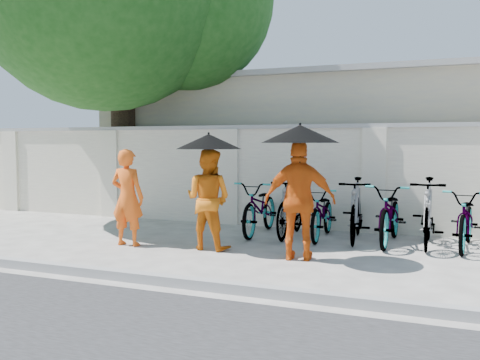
% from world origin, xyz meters
% --- Properties ---
extents(ground, '(80.00, 80.00, 0.00)m').
position_xyz_m(ground, '(0.00, 0.00, 0.00)').
color(ground, '#BCB7AF').
extents(kerb, '(40.00, 0.16, 0.12)m').
position_xyz_m(kerb, '(0.00, -1.70, 0.06)').
color(kerb, gray).
rests_on(kerb, ground).
extents(compound_wall, '(20.00, 0.30, 2.00)m').
position_xyz_m(compound_wall, '(1.00, 3.20, 1.00)').
color(compound_wall, '#EBE4C7').
rests_on(compound_wall, ground).
extents(building_behind, '(14.00, 6.00, 3.20)m').
position_xyz_m(building_behind, '(2.00, 7.00, 1.60)').
color(building_behind, '#C1B891').
rests_on(building_behind, ground).
extents(monk_left, '(0.60, 0.41, 1.61)m').
position_xyz_m(monk_left, '(-1.62, 0.25, 0.81)').
color(monk_left, '#FF5F17').
rests_on(monk_left, ground).
extents(monk_center, '(0.83, 0.67, 1.62)m').
position_xyz_m(monk_center, '(-0.23, 0.49, 0.81)').
color(monk_center, orange).
rests_on(monk_center, ground).
extents(parasol_center, '(1.04, 1.04, 0.94)m').
position_xyz_m(parasol_center, '(-0.18, 0.41, 1.74)').
color(parasol_center, black).
rests_on(parasol_center, ground).
extents(monk_right, '(1.09, 0.60, 1.76)m').
position_xyz_m(monk_right, '(1.35, 0.27, 0.88)').
color(monk_right, '#D85511').
rests_on(monk_right, ground).
extents(parasol_right, '(1.12, 1.12, 0.98)m').
position_xyz_m(parasol_right, '(1.37, 0.19, 1.84)').
color(parasol_right, black).
rests_on(parasol_right, ground).
extents(bike_0, '(0.79, 1.96, 1.01)m').
position_xyz_m(bike_0, '(0.07, 2.10, 0.50)').
color(bike_0, '#A4A4A6').
rests_on(bike_0, ground).
extents(bike_1, '(0.60, 1.85, 1.10)m').
position_xyz_m(bike_1, '(0.66, 2.07, 0.55)').
color(bike_1, '#A4A4A6').
rests_on(bike_1, ground).
extents(bike_2, '(0.72, 1.81, 0.94)m').
position_xyz_m(bike_2, '(1.25, 2.10, 0.47)').
color(bike_2, '#A4A4A6').
rests_on(bike_2, ground).
extents(bike_3, '(0.70, 1.89, 1.11)m').
position_xyz_m(bike_3, '(1.84, 2.07, 0.55)').
color(bike_3, '#A4A4A6').
rests_on(bike_3, ground).
extents(bike_4, '(0.70, 1.97, 1.03)m').
position_xyz_m(bike_4, '(2.44, 2.04, 0.52)').
color(bike_4, '#A4A4A6').
rests_on(bike_4, ground).
extents(bike_5, '(0.57, 1.91, 1.14)m').
position_xyz_m(bike_5, '(3.03, 2.03, 0.57)').
color(bike_5, '#A4A4A6').
rests_on(bike_5, ground).
extents(bike_6, '(0.80, 1.92, 0.98)m').
position_xyz_m(bike_6, '(3.62, 2.06, 0.49)').
color(bike_6, '#A4A4A6').
rests_on(bike_6, ground).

